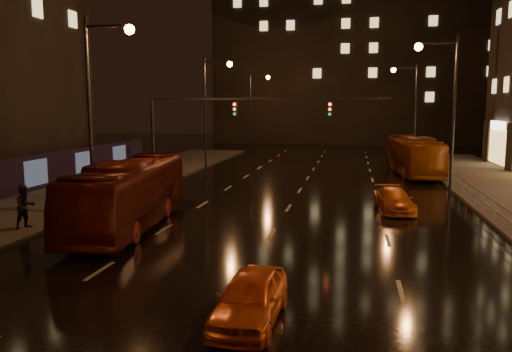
# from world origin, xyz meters

# --- Properties ---
(ground) EXTENTS (140.00, 140.00, 0.00)m
(ground) POSITION_xyz_m (0.00, 20.00, 0.00)
(ground) COLOR black
(ground) RESTS_ON ground
(sidewalk_left) EXTENTS (7.00, 70.00, 0.15)m
(sidewalk_left) POSITION_xyz_m (-13.50, 15.00, 0.07)
(sidewalk_left) COLOR #38332D
(sidewalk_left) RESTS_ON ground
(building_distant) EXTENTS (44.00, 16.00, 36.00)m
(building_distant) POSITION_xyz_m (4.00, 72.00, 18.00)
(building_distant) COLOR black
(building_distant) RESTS_ON ground
(traffic_signal) EXTENTS (15.31, 0.32, 6.20)m
(traffic_signal) POSITION_xyz_m (-5.06, 20.00, 4.74)
(traffic_signal) COLOR black
(traffic_signal) RESTS_ON ground
(railing_right) EXTENTS (0.05, 56.00, 1.00)m
(railing_right) POSITION_xyz_m (10.20, 18.00, 0.90)
(railing_right) COLOR #99999E
(railing_right) RESTS_ON sidewalk_right
(bus_red) EXTENTS (3.92, 11.46, 3.13)m
(bus_red) POSITION_xyz_m (-6.79, 10.26, 1.56)
(bus_red) COLOR #59140C
(bus_red) RESTS_ON ground
(bus_curb) EXTENTS (3.70, 11.61, 3.18)m
(bus_curb) POSITION_xyz_m (8.41, 31.73, 1.59)
(bus_curb) COLOR #8D3D0E
(bus_curb) RESTS_ON ground
(taxi_near) EXTENTS (1.68, 3.91, 1.32)m
(taxi_near) POSITION_xyz_m (0.92, 1.00, 0.66)
(taxi_near) COLOR orange
(taxi_near) RESTS_ON ground
(taxi_far) EXTENTS (2.22, 4.37, 1.21)m
(taxi_far) POSITION_xyz_m (5.72, 16.25, 0.61)
(taxi_far) COLOR orange
(taxi_far) RESTS_ON ground
(pedestrian_b) EXTENTS (1.06, 1.17, 1.96)m
(pedestrian_b) POSITION_xyz_m (-11.00, 8.50, 1.13)
(pedestrian_b) COLOR black
(pedestrian_b) RESTS_ON sidewalk_left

